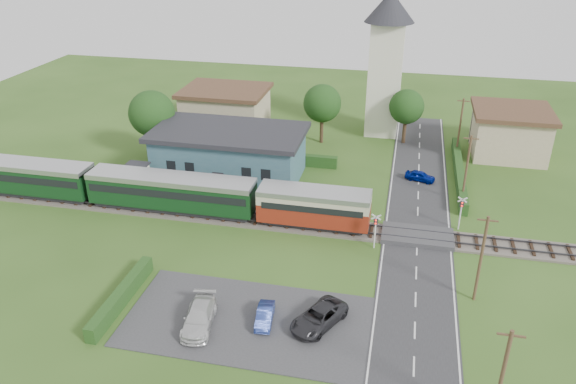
% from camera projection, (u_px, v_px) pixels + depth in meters
% --- Properties ---
extents(ground, '(120.00, 120.00, 0.00)m').
position_uv_depth(ground, '(301.00, 237.00, 49.48)').
color(ground, '#2D4C19').
extents(railway_track, '(76.00, 3.20, 0.49)m').
position_uv_depth(railway_track, '(305.00, 225.00, 51.18)').
color(railway_track, '#4C443D').
rests_on(railway_track, ground).
extents(road, '(6.00, 70.00, 0.05)m').
position_uv_depth(road, '(417.00, 250.00, 47.55)').
color(road, '#28282B').
rests_on(road, ground).
extents(car_park, '(17.00, 9.00, 0.08)m').
position_uv_depth(car_park, '(247.00, 321.00, 39.26)').
color(car_park, '#333335').
rests_on(car_park, ground).
extents(crossing_deck, '(6.20, 3.40, 0.45)m').
position_uv_depth(crossing_deck, '(417.00, 236.00, 49.21)').
color(crossing_deck, '#333335').
rests_on(crossing_deck, ground).
extents(platform, '(30.00, 3.00, 0.45)m').
position_uv_depth(platform, '(213.00, 198.00, 55.85)').
color(platform, gray).
rests_on(platform, ground).
extents(equipment_hut, '(2.30, 2.30, 2.55)m').
position_uv_depth(equipment_hut, '(137.00, 177.00, 56.71)').
color(equipment_hut, silver).
rests_on(equipment_hut, platform).
extents(station_building, '(16.00, 9.00, 5.30)m').
position_uv_depth(station_building, '(230.00, 153.00, 59.82)').
color(station_building, '#325868').
rests_on(station_building, ground).
extents(train, '(43.20, 2.90, 3.40)m').
position_uv_depth(train, '(140.00, 188.00, 53.34)').
color(train, '#232328').
rests_on(train, ground).
extents(church_tower, '(6.00, 6.00, 17.60)m').
position_uv_depth(church_tower, '(387.00, 54.00, 68.45)').
color(church_tower, silver).
rests_on(church_tower, ground).
extents(house_west, '(10.80, 8.80, 5.50)m').
position_uv_depth(house_west, '(226.00, 109.00, 72.98)').
color(house_west, tan).
rests_on(house_west, ground).
extents(house_east, '(8.80, 8.80, 5.50)m').
position_uv_depth(house_east, '(509.00, 132.00, 65.38)').
color(house_east, tan).
rests_on(house_east, ground).
extents(hedge_carpark, '(0.80, 9.00, 1.20)m').
position_uv_depth(hedge_carpark, '(121.00, 296.00, 40.83)').
color(hedge_carpark, '#193814').
rests_on(hedge_carpark, ground).
extents(hedge_roadside, '(0.80, 18.00, 1.20)m').
position_uv_depth(hedge_roadside, '(459.00, 172.00, 60.48)').
color(hedge_roadside, '#193814').
rests_on(hedge_roadside, ground).
extents(hedge_station, '(22.00, 0.80, 1.30)m').
position_uv_depth(hedge_station, '(242.00, 155.00, 64.67)').
color(hedge_station, '#193814').
rests_on(hedge_station, ground).
extents(tree_a, '(5.20, 5.20, 8.00)m').
position_uv_depth(tree_a, '(152.00, 114.00, 63.16)').
color(tree_a, '#332316').
rests_on(tree_a, ground).
extents(tree_b, '(4.60, 4.60, 7.34)m').
position_uv_depth(tree_b, '(322.00, 103.00, 67.74)').
color(tree_b, '#332316').
rests_on(tree_b, ground).
extents(tree_c, '(4.20, 4.20, 6.78)m').
position_uv_depth(tree_c, '(407.00, 107.00, 67.73)').
color(tree_c, '#332316').
rests_on(tree_c, ground).
extents(utility_pole_a, '(1.40, 0.22, 7.00)m').
position_uv_depth(utility_pole_a, '(501.00, 381.00, 29.40)').
color(utility_pole_a, '#473321').
rests_on(utility_pole_a, ground).
extents(utility_pole_b, '(1.40, 0.22, 7.00)m').
position_uv_depth(utility_pole_b, '(481.00, 258.00, 39.89)').
color(utility_pole_b, '#473321').
rests_on(utility_pole_b, ground).
extents(utility_pole_c, '(1.40, 0.22, 7.00)m').
position_uv_depth(utility_pole_c, '(467.00, 169.00, 53.88)').
color(utility_pole_c, '#473321').
rests_on(utility_pole_c, ground).
extents(utility_pole_d, '(1.40, 0.22, 7.00)m').
position_uv_depth(utility_pole_d, '(460.00, 127.00, 64.38)').
color(utility_pole_d, '#473321').
rests_on(utility_pole_d, ground).
extents(crossing_signal_near, '(0.84, 0.28, 3.28)m').
position_uv_depth(crossing_signal_near, '(375.00, 226.00, 46.94)').
color(crossing_signal_near, silver).
rests_on(crossing_signal_near, ground).
extents(crossing_signal_far, '(0.84, 0.28, 3.28)m').
position_uv_depth(crossing_signal_far, '(461.00, 208.00, 49.76)').
color(crossing_signal_far, silver).
rests_on(crossing_signal_far, ground).
extents(streetlamp_west, '(0.30, 0.30, 5.15)m').
position_uv_depth(streetlamp_west, '(159.00, 115.00, 69.84)').
color(streetlamp_west, '#3F3F47').
rests_on(streetlamp_west, ground).
extents(streetlamp_east, '(0.30, 0.30, 5.15)m').
position_uv_depth(streetlamp_east, '(472.00, 119.00, 68.66)').
color(streetlamp_east, '#3F3F47').
rests_on(streetlamp_east, ground).
extents(car_on_road, '(3.37, 2.07, 1.07)m').
position_uv_depth(car_on_road, '(420.00, 176.00, 59.60)').
color(car_on_road, navy).
rests_on(car_on_road, road).
extents(car_park_blue, '(1.43, 3.21, 1.02)m').
position_uv_depth(car_park_blue, '(265.00, 315.00, 38.92)').
color(car_park_blue, navy).
rests_on(car_park_blue, car_park).
extents(car_park_silver, '(2.62, 4.97, 1.37)m').
position_uv_depth(car_park_silver, '(199.00, 317.00, 38.50)').
color(car_park_silver, silver).
rests_on(car_park_silver, car_park).
extents(car_park_dark, '(4.06, 5.14, 1.30)m').
position_uv_depth(car_park_dark, '(319.00, 317.00, 38.56)').
color(car_park_dark, '#27272A').
rests_on(car_park_dark, car_park).
extents(pedestrian_near, '(0.72, 0.50, 1.91)m').
position_uv_depth(pedestrian_near, '(300.00, 199.00, 52.97)').
color(pedestrian_near, gray).
rests_on(pedestrian_near, platform).
extents(pedestrian_far, '(0.78, 0.91, 1.63)m').
position_uv_depth(pedestrian_far, '(157.00, 183.00, 56.46)').
color(pedestrian_far, gray).
rests_on(pedestrian_far, platform).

